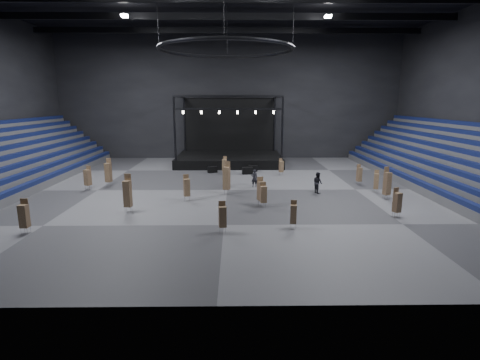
{
  "coord_description": "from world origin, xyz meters",
  "views": [
    {
      "loc": [
        0.78,
        -35.25,
        8.42
      ],
      "look_at": [
        1.23,
        -2.0,
        1.4
      ],
      "focal_mm": 28.0,
      "sensor_mm": 36.0,
      "label": 1
    }
  ],
  "objects_px": {
    "flight_case_left": "(212,170)",
    "chair_stack_12": "(108,172)",
    "chair_stack_14": "(281,166)",
    "chair_stack_16": "(359,174)",
    "chair_stack_1": "(263,194)",
    "chair_stack_0": "(376,181)",
    "flight_case_mid": "(247,171)",
    "chair_stack_4": "(227,178)",
    "chair_stack_3": "(222,216)",
    "chair_stack_8": "(24,215)",
    "stage": "(229,153)",
    "chair_stack_11": "(261,190)",
    "chair_stack_6": "(397,202)",
    "chair_stack_15": "(225,165)",
    "chair_stack_10": "(128,193)",
    "chair_stack_13": "(387,183)",
    "man_center": "(254,178)",
    "crew_member": "(318,183)",
    "chair_stack_7": "(227,175)",
    "chair_stack_5": "(88,177)",
    "chair_stack_2": "(293,214)",
    "chair_stack_9": "(187,187)",
    "flight_case_right": "(253,168)"
  },
  "relations": [
    {
      "from": "chair_stack_5",
      "to": "chair_stack_7",
      "type": "xyz_separation_m",
      "value": [
        13.49,
        1.11,
        -0.01
      ]
    },
    {
      "from": "chair_stack_13",
      "to": "man_center",
      "type": "distance_m",
      "value": 12.38
    },
    {
      "from": "chair_stack_3",
      "to": "man_center",
      "type": "xyz_separation_m",
      "value": [
        2.76,
        13.32,
        -0.23
      ]
    },
    {
      "from": "chair_stack_4",
      "to": "chair_stack_13",
      "type": "xyz_separation_m",
      "value": [
        13.99,
        -2.06,
        -0.09
      ]
    },
    {
      "from": "flight_case_left",
      "to": "chair_stack_8",
      "type": "xyz_separation_m",
      "value": [
        -10.89,
        -21.0,
        0.85
      ]
    },
    {
      "from": "chair_stack_15",
      "to": "chair_stack_16",
      "type": "relative_size",
      "value": 1.0
    },
    {
      "from": "flight_case_mid",
      "to": "chair_stack_4",
      "type": "bearing_deg",
      "value": -103.06
    },
    {
      "from": "chair_stack_4",
      "to": "chair_stack_10",
      "type": "relative_size",
      "value": 1.02
    },
    {
      "from": "flight_case_mid",
      "to": "chair_stack_8",
      "type": "relative_size",
      "value": 0.54
    },
    {
      "from": "chair_stack_11",
      "to": "crew_member",
      "type": "distance_m",
      "value": 6.99
    },
    {
      "from": "chair_stack_0",
      "to": "chair_stack_5",
      "type": "bearing_deg",
      "value": -165.15
    },
    {
      "from": "chair_stack_4",
      "to": "stage",
      "type": "bearing_deg",
      "value": 113.28
    },
    {
      "from": "chair_stack_3",
      "to": "chair_stack_12",
      "type": "relative_size",
      "value": 0.74
    },
    {
      "from": "chair_stack_6",
      "to": "chair_stack_15",
      "type": "height_order",
      "value": "chair_stack_6"
    },
    {
      "from": "flight_case_left",
      "to": "crew_member",
      "type": "bearing_deg",
      "value": -44.68
    },
    {
      "from": "chair_stack_13",
      "to": "flight_case_mid",
      "type": "bearing_deg",
      "value": 116.96
    },
    {
      "from": "chair_stack_3",
      "to": "flight_case_left",
      "type": "bearing_deg",
      "value": 85.83
    },
    {
      "from": "chair_stack_5",
      "to": "chair_stack_16",
      "type": "relative_size",
      "value": 1.1
    },
    {
      "from": "chair_stack_3",
      "to": "chair_stack_10",
      "type": "height_order",
      "value": "chair_stack_10"
    },
    {
      "from": "chair_stack_5",
      "to": "chair_stack_9",
      "type": "distance_m",
      "value": 10.97
    },
    {
      "from": "chair_stack_14",
      "to": "chair_stack_16",
      "type": "height_order",
      "value": "chair_stack_16"
    },
    {
      "from": "chair_stack_15",
      "to": "crew_member",
      "type": "xyz_separation_m",
      "value": [
        8.94,
        -9.32,
        -0.13
      ]
    },
    {
      "from": "flight_case_mid",
      "to": "chair_stack_16",
      "type": "relative_size",
      "value": 0.58
    },
    {
      "from": "man_center",
      "to": "chair_stack_6",
      "type": "bearing_deg",
      "value": 119.28
    },
    {
      "from": "stage",
      "to": "chair_stack_15",
      "type": "relative_size",
      "value": 6.63
    },
    {
      "from": "chair_stack_1",
      "to": "chair_stack_13",
      "type": "relative_size",
      "value": 0.71
    },
    {
      "from": "chair_stack_4",
      "to": "chair_stack_14",
      "type": "relative_size",
      "value": 1.58
    },
    {
      "from": "chair_stack_12",
      "to": "crew_member",
      "type": "height_order",
      "value": "chair_stack_12"
    },
    {
      "from": "stage",
      "to": "chair_stack_11",
      "type": "relative_size",
      "value": 5.9
    },
    {
      "from": "chair_stack_1",
      "to": "man_center",
      "type": "xyz_separation_m",
      "value": [
        -0.35,
        7.35,
        -0.22
      ]
    },
    {
      "from": "chair_stack_6",
      "to": "chair_stack_15",
      "type": "distance_m",
      "value": 21.37
    },
    {
      "from": "chair_stack_1",
      "to": "flight_case_left",
      "type": "bearing_deg",
      "value": 98.9
    },
    {
      "from": "chair_stack_2",
      "to": "chair_stack_10",
      "type": "bearing_deg",
      "value": 171.08
    },
    {
      "from": "man_center",
      "to": "crew_member",
      "type": "bearing_deg",
      "value": 140.21
    },
    {
      "from": "chair_stack_10",
      "to": "chair_stack_14",
      "type": "distance_m",
      "value": 20.0
    },
    {
      "from": "flight_case_mid",
      "to": "chair_stack_1",
      "type": "xyz_separation_m",
      "value": [
        0.82,
        -14.0,
        0.69
      ]
    },
    {
      "from": "chair_stack_8",
      "to": "chair_stack_12",
      "type": "xyz_separation_m",
      "value": [
        0.87,
        13.8,
        0.24
      ]
    },
    {
      "from": "chair_stack_7",
      "to": "chair_stack_11",
      "type": "relative_size",
      "value": 1.0
    },
    {
      "from": "chair_stack_10",
      "to": "crew_member",
      "type": "bearing_deg",
      "value": 26.83
    },
    {
      "from": "chair_stack_13",
      "to": "crew_member",
      "type": "bearing_deg",
      "value": 138.06
    },
    {
      "from": "chair_stack_1",
      "to": "chair_stack_4",
      "type": "bearing_deg",
      "value": 115.66
    },
    {
      "from": "flight_case_left",
      "to": "chair_stack_12",
      "type": "distance_m",
      "value": 12.38
    },
    {
      "from": "man_center",
      "to": "chair_stack_9",
      "type": "bearing_deg",
      "value": 25.68
    },
    {
      "from": "chair_stack_8",
      "to": "chair_stack_13",
      "type": "xyz_separation_m",
      "value": [
        26.82,
        8.25,
        0.25
      ]
    },
    {
      "from": "flight_case_right",
      "to": "chair_stack_9",
      "type": "distance_m",
      "value": 15.07
    },
    {
      "from": "chair_stack_12",
      "to": "chair_stack_15",
      "type": "xyz_separation_m",
      "value": [
        11.51,
        6.19,
        -0.34
      ]
    },
    {
      "from": "chair_stack_11",
      "to": "chair_stack_12",
      "type": "distance_m",
      "value": 16.6
    },
    {
      "from": "chair_stack_3",
      "to": "chair_stack_11",
      "type": "bearing_deg",
      "value": 56.01
    },
    {
      "from": "flight_case_mid",
      "to": "chair_stack_16",
      "type": "distance_m",
      "value": 12.7
    },
    {
      "from": "chair_stack_1",
      "to": "chair_stack_0",
      "type": "bearing_deg",
      "value": 14.13
    }
  ]
}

